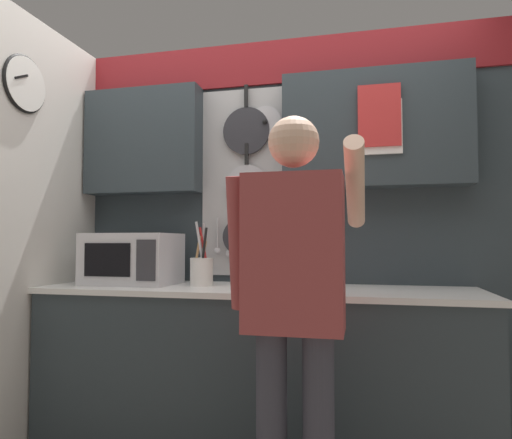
{
  "coord_description": "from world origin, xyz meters",
  "views": [
    {
      "loc": [
        0.57,
        -2.39,
        1.15
      ],
      "look_at": [
        -0.04,
        0.2,
        1.28
      ],
      "focal_mm": 32.0,
      "sensor_mm": 36.0,
      "label": 1
    }
  ],
  "objects": [
    {
      "name": "microwave",
      "position": [
        -0.73,
        0.01,
        1.05
      ],
      "size": [
        0.5,
        0.36,
        0.29
      ],
      "color": "silver",
      "rests_on": "base_cabinet_counter"
    },
    {
      "name": "base_cabinet_counter",
      "position": [
        0.0,
        -0.0,
        0.45
      ],
      "size": [
        2.32,
        0.62,
        0.91
      ],
      "color": "#2D383D",
      "rests_on": "ground_plane"
    },
    {
      "name": "knife_block",
      "position": [
        0.02,
        0.01,
        1.0
      ],
      "size": [
        0.12,
        0.16,
        0.26
      ],
      "color": "brown",
      "rests_on": "base_cabinet_counter"
    },
    {
      "name": "person",
      "position": [
        0.31,
        -0.62,
        0.98
      ],
      "size": [
        0.54,
        0.59,
        1.64
      ],
      "color": "#383842",
      "rests_on": "ground_plane"
    },
    {
      "name": "side_wall",
      "position": [
        -1.18,
        -0.4,
        1.2
      ],
      "size": [
        0.07,
        1.6,
        2.37
      ],
      "color": "silver",
      "rests_on": "ground_plane"
    },
    {
      "name": "utensil_crock",
      "position": [
        -0.31,
        0.01,
        1.0
      ],
      "size": [
        0.13,
        0.13,
        0.36
      ],
      "color": "white",
      "rests_on": "base_cabinet_counter"
    },
    {
      "name": "back_wall_unit",
      "position": [
        0.02,
        0.28,
        1.45
      ],
      "size": [
        2.89,
        0.23,
        2.37
      ],
      "color": "#2D383D",
      "rests_on": "ground_plane"
    }
  ]
}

